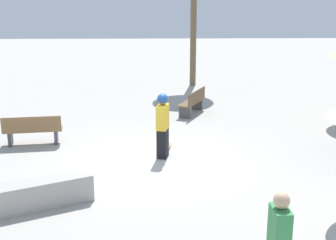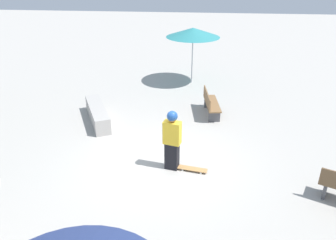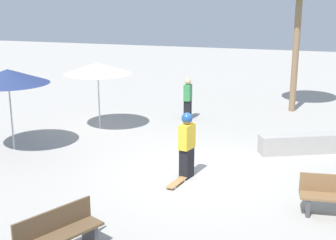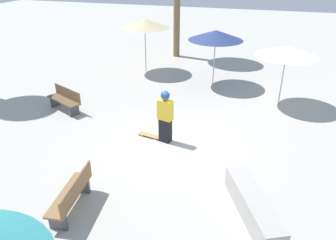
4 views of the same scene
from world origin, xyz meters
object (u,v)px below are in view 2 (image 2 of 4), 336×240
(skater_main, at_px, (172,138))
(shade_umbrella_teal, at_px, (193,32))
(concrete_ledge, at_px, (98,114))
(bench_far, at_px, (211,104))
(skateboard, at_px, (192,169))

(skater_main, relative_size, shade_umbrella_teal, 0.68)
(concrete_ledge, xyz_separation_m, shade_umbrella_teal, (4.43, -3.12, 2.02))
(shade_umbrella_teal, bearing_deg, concrete_ledge, 144.87)
(bench_far, relative_size, shade_umbrella_teal, 0.66)
(shade_umbrella_teal, bearing_deg, skater_main, 177.92)
(skater_main, xyz_separation_m, skateboard, (-0.09, -0.56, -0.86))
(skateboard, distance_m, concrete_ledge, 4.37)
(skater_main, relative_size, bench_far, 1.03)
(shade_umbrella_teal, bearing_deg, bench_far, -166.60)
(concrete_ledge, bearing_deg, bench_far, -75.83)
(skateboard, relative_size, concrete_ledge, 0.35)
(skater_main, distance_m, shade_umbrella_teal, 7.18)
(bench_far, height_order, shade_umbrella_teal, shade_umbrella_teal)
(skater_main, bearing_deg, shade_umbrella_teal, 101.97)
(skateboard, xyz_separation_m, shade_umbrella_teal, (7.13, 0.31, 2.24))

